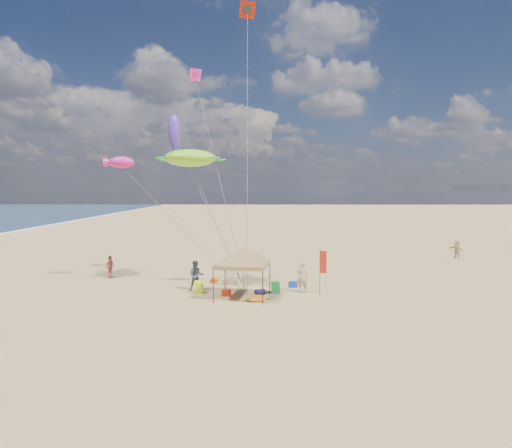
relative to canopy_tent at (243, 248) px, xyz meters
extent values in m
plane|color=tan|center=(0.74, -0.05, -2.85)|extent=(280.00, 280.00, 0.00)
cylinder|color=black|center=(-1.13, 1.58, -1.93)|extent=(0.05, 0.05, 1.83)
cylinder|color=black|center=(1.58, 1.13, -1.93)|extent=(0.05, 0.05, 1.83)
cylinder|color=black|center=(-1.58, -1.13, -1.93)|extent=(0.05, 0.05, 1.83)
cylinder|color=black|center=(1.13, -1.58, -1.93)|extent=(0.05, 0.05, 1.83)
cube|color=olive|center=(0.00, 0.00, -0.91)|extent=(3.25, 3.25, 0.22)
pyramid|color=olive|center=(0.00, 0.00, 0.12)|extent=(5.48, 5.48, 0.91)
cylinder|color=black|center=(4.53, 0.84, -1.53)|extent=(0.04, 0.04, 2.64)
cube|color=red|center=(4.72, 0.78, -0.92)|extent=(0.37, 0.14, 1.32)
cube|color=red|center=(-0.97, 0.37, -2.66)|extent=(0.54, 0.38, 0.38)
cube|color=#1439A5|center=(3.09, 2.60, -2.66)|extent=(0.54, 0.38, 0.38)
cylinder|color=black|center=(0.99, 0.52, -2.67)|extent=(0.69, 0.54, 0.36)
cylinder|color=#F0530D|center=(-2.04, 3.89, -2.67)|extent=(0.54, 0.69, 0.36)
cube|color=#17802F|center=(1.92, 0.99, -2.50)|extent=(0.50, 0.50, 0.70)
cube|color=#DFFD1C|center=(-2.69, 1.09, -2.50)|extent=(0.50, 0.50, 0.70)
cube|color=gray|center=(1.69, -0.41, -2.71)|extent=(0.34, 0.30, 0.28)
cube|color=orange|center=(0.86, -0.86, -2.65)|extent=(0.90, 0.50, 0.24)
imported|color=tan|center=(3.55, 1.30, -1.90)|extent=(0.73, 0.51, 1.90)
imported|color=#333946|center=(-2.91, 1.66, -1.92)|extent=(0.98, 0.80, 1.86)
imported|color=silver|center=(-0.31, 3.03, -2.06)|extent=(1.07, 0.69, 1.58)
imported|color=#A94441|center=(-9.48, 5.43, -2.05)|extent=(0.61, 1.00, 1.59)
imported|color=tan|center=(18.53, 13.84, -2.00)|extent=(1.01, 1.65, 1.70)
ellipsoid|color=#83DC1E|center=(-3.38, 2.85, 5.29)|extent=(3.82, 3.36, 1.08)
ellipsoid|color=#D91C86|center=(-7.85, 3.38, 5.06)|extent=(1.82, 1.16, 0.75)
ellipsoid|color=#552CB0|center=(-4.82, 5.42, 7.22)|extent=(1.06, 1.06, 2.31)
cube|color=#A21504|center=(0.00, 11.96, 17.84)|extent=(1.42, 1.00, 1.20)
cube|color=#FF2DB0|center=(-4.66, 14.50, 13.33)|extent=(1.15, 0.89, 0.96)
camera|label=1|loc=(0.90, -24.43, 3.43)|focal=30.43mm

